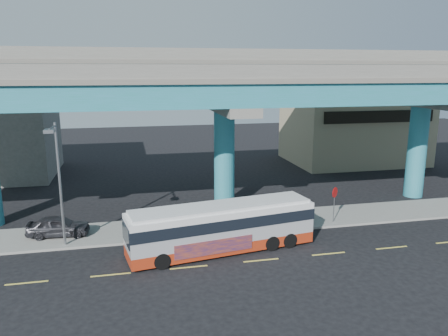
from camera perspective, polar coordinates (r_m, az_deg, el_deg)
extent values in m
plane|color=black|center=(24.78, 4.66, -11.65)|extent=(120.00, 120.00, 0.00)
cube|color=gray|center=(29.66, 1.52, -7.26)|extent=(70.00, 4.00, 0.15)
cube|color=#D8C64C|center=(24.12, -24.37, -13.51)|extent=(2.00, 0.12, 0.01)
cube|color=#D8C64C|center=(23.58, -14.57, -13.34)|extent=(2.00, 0.12, 0.01)
cube|color=#D8C64C|center=(23.72, -4.63, -12.79)|extent=(2.00, 0.12, 0.01)
cube|color=#D8C64C|center=(24.51, 4.87, -11.91)|extent=(2.00, 0.12, 0.01)
cube|color=#D8C64C|center=(25.91, 13.50, -10.83)|extent=(2.00, 0.12, 0.01)
cube|color=#D8C64C|center=(27.82, 21.04, -9.68)|extent=(2.00, 0.12, 0.01)
cylinder|color=#217C78|center=(31.95, 0.03, 0.97)|extent=(1.50, 1.50, 7.40)
cube|color=gray|center=(31.38, 0.03, 8.14)|extent=(2.00, 12.00, 0.60)
cube|color=gray|center=(34.74, -1.24, 10.06)|extent=(1.80, 5.00, 1.20)
cylinder|color=#217C78|center=(38.66, 23.87, 1.93)|extent=(1.50, 1.50, 7.40)
cube|color=gray|center=(38.19, 24.41, 7.83)|extent=(2.00, 12.00, 0.60)
cube|color=gray|center=(41.00, 21.60, 9.60)|extent=(1.80, 5.00, 1.20)
cube|color=#217C78|center=(27.91, 1.62, 9.62)|extent=(52.00, 5.00, 1.40)
cube|color=gray|center=(27.88, 1.63, 11.37)|extent=(52.00, 5.40, 0.30)
cube|color=gray|center=(25.46, 3.05, 12.46)|extent=(52.00, 0.25, 0.80)
cube|color=gray|center=(30.31, 0.46, 12.52)|extent=(52.00, 0.25, 0.80)
cube|color=#217C78|center=(34.71, -1.25, 12.21)|extent=(52.00, 5.00, 1.40)
cube|color=gray|center=(34.71, -1.26, 13.61)|extent=(52.00, 5.40, 0.30)
cube|color=gray|center=(32.28, -0.36, 14.66)|extent=(52.00, 0.25, 0.80)
cube|color=gray|center=(37.18, -2.04, 14.39)|extent=(52.00, 0.25, 0.80)
cube|color=tan|center=(51.41, 16.50, 4.70)|extent=(14.00, 10.00, 7.00)
cube|color=black|center=(46.81, 19.67, 6.33)|extent=(12.00, 0.25, 1.20)
cube|color=#A12C13|center=(25.42, -0.29, -9.74)|extent=(10.98, 4.00, 0.63)
cube|color=#BDBDC2|center=(25.06, -0.29, -7.66)|extent=(10.98, 4.00, 1.34)
cube|color=black|center=(24.91, -0.29, -6.69)|extent=(11.05, 4.06, 0.63)
cube|color=silver|center=(24.75, -0.29, -5.62)|extent=(10.98, 4.00, 0.36)
cube|color=silver|center=(24.66, -0.29, -5.02)|extent=(10.55, 3.69, 0.18)
cube|color=black|center=(27.29, 10.35, -5.45)|extent=(0.39, 2.02, 1.08)
cube|color=black|center=(23.63, -12.69, -8.46)|extent=(0.39, 2.02, 1.08)
cube|color=#131755|center=(23.99, -1.27, -10.30)|extent=(4.43, 0.78, 0.81)
cylinder|color=black|center=(23.50, -8.09, -11.95)|extent=(0.93, 0.41, 0.90)
cylinder|color=black|center=(25.34, -9.23, -10.10)|extent=(0.93, 0.41, 0.90)
cylinder|color=black|center=(25.63, 6.26, -9.74)|extent=(0.93, 0.41, 0.90)
cylinder|color=black|center=(27.33, 4.21, -8.24)|extent=(0.93, 0.41, 0.90)
cylinder|color=black|center=(26.16, 8.54, -9.33)|extent=(0.93, 0.41, 0.90)
cylinder|color=black|center=(27.83, 6.39, -7.89)|extent=(0.93, 0.41, 0.90)
imported|color=#2F2F34|center=(29.01, -20.83, -7.10)|extent=(2.02, 3.93, 1.27)
cylinder|color=gray|center=(26.62, -20.61, -2.10)|extent=(0.16, 0.16, 7.24)
cylinder|color=gray|center=(25.04, -21.52, 4.93)|extent=(0.12, 1.96, 0.12)
cube|color=gray|center=(24.09, -21.85, 4.51)|extent=(0.50, 0.70, 0.18)
cylinder|color=gray|center=(30.32, 14.16, -4.94)|extent=(0.06, 0.06, 2.12)
cylinder|color=#B20A0A|center=(30.01, 14.29, -3.11)|extent=(0.60, 0.47, 0.73)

